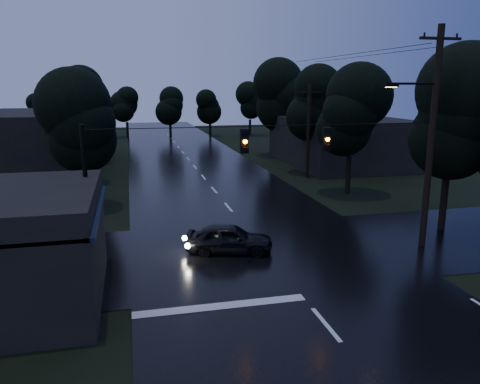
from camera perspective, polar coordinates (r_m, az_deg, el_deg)
name	(u,v)px	position (r m, az deg, el deg)	size (l,w,h in m)	color
main_road	(203,177)	(38.69, -4.49, 1.78)	(12.00, 120.00, 0.02)	black
cross_street	(264,251)	(21.68, 2.97, -7.18)	(60.00, 9.00, 0.02)	black
building_far_right	(340,141)	(46.29, 12.14, 6.12)	(10.00, 14.00, 4.40)	black
building_far_left	(41,138)	(48.49, -23.14, 6.03)	(10.00, 16.00, 5.00)	black
utility_pole_main	(430,135)	(22.84, 22.15, 6.49)	(3.50, 0.30, 10.00)	black
utility_pole_far	(308,130)	(38.38, 8.33, 7.45)	(2.00, 0.30, 7.50)	black
anchor_pole_left	(87,202)	(19.14, -18.13, -1.16)	(0.18, 0.18, 6.00)	black
span_signals	(285,139)	(19.69, 5.54, 6.45)	(15.00, 0.37, 1.12)	black
tree_corner_near	(452,115)	(25.93, 24.47, 8.57)	(4.48, 4.48, 9.44)	black
tree_left_a	(73,123)	(29.79, -19.69, 7.93)	(3.92, 3.92, 8.26)	black
tree_left_b	(76,110)	(37.77, -19.38, 9.42)	(4.20, 4.20, 8.85)	black
tree_left_c	(80,101)	(47.76, -18.95, 10.49)	(4.48, 4.48, 9.44)	black
tree_right_a	(351,113)	(33.07, 13.42, 9.40)	(4.20, 4.20, 8.85)	black
tree_right_b	(315,103)	(40.58, 9.12, 10.70)	(4.48, 4.48, 9.44)	black
tree_right_c	(284,96)	(50.15, 5.37, 11.62)	(4.76, 4.76, 10.03)	black
car	(229,238)	(21.26, -1.30, -5.68)	(1.57, 3.89, 1.33)	black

